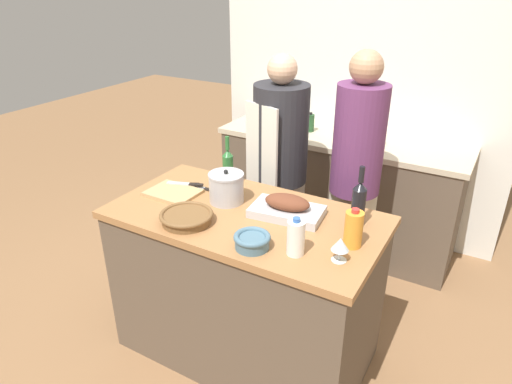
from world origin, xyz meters
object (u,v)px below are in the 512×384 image
wicker_basket (186,217)px  milk_jug (296,238)px  knife_paring (203,188)px  mixing_bowl (252,240)px  wine_glass_left (340,245)px  condiment_bottle_short (380,137)px  stock_pot (226,188)px  cutting_board (173,192)px  wine_bottle_green (359,203)px  person_cook_aproned (280,165)px  knife_bread (185,184)px  condiment_bottle_tall (310,123)px  roasting_pan (287,208)px  wine_bottle_dark (228,167)px  knife_chef (186,184)px  juice_jug (353,229)px  stand_mixer (280,111)px  person_cook_guest (356,172)px

wicker_basket → milk_jug: (0.60, 0.02, 0.05)m
wicker_basket → knife_paring: 0.40m
mixing_bowl → wine_glass_left: wine_glass_left is taller
mixing_bowl → knife_paring: 0.70m
condiment_bottle_short → stock_pot: bearing=-109.7°
cutting_board → knife_paring: size_ratio=1.96×
mixing_bowl → wine_bottle_green: size_ratio=0.54×
wine_bottle_green → person_cook_aproned: person_cook_aproned is taller
stock_pot → knife_bread: stock_pot is taller
wine_bottle_green → wicker_basket: bearing=-151.8°
mixing_bowl → knife_bread: size_ratio=0.98×
mixing_bowl → condiment_bottle_tall: (-0.47, 1.70, 0.03)m
wicker_basket → milk_jug: size_ratio=1.49×
roasting_pan → milk_jug: (0.19, -0.30, 0.04)m
wine_bottle_green → wine_bottle_dark: 0.81m
mixing_bowl → wine_glass_left: bearing=14.7°
knife_chef → condiment_bottle_tall: 1.34m
condiment_bottle_tall → juice_jug: bearing=-59.6°
wicker_basket → juice_jug: (0.79, 0.21, 0.06)m
roasting_pan → stand_mixer: (-0.74, 1.36, 0.07)m
milk_jug → knife_bread: bearing=159.0°
milk_jug → condiment_bottle_short: 1.58m
milk_jug → wine_glass_left: 0.19m
stock_pot → condiment_bottle_tall: stock_pot is taller
wicker_basket → juice_jug: 0.82m
knife_chef → condiment_bottle_tall: (0.20, 1.33, 0.04)m
wicker_basket → condiment_bottle_short: bearing=72.2°
milk_jug → person_cook_aproned: bearing=120.9°
wine_glass_left → person_cook_guest: bearing=104.7°
wine_bottle_green → wine_glass_left: 0.34m
cutting_board → knife_bread: size_ratio=1.64×
condiment_bottle_tall → person_cook_guest: (0.60, -0.65, -0.05)m
wine_glass_left → person_cook_aproned: bearing=129.9°
mixing_bowl → stand_mixer: 1.87m
wine_bottle_green → knife_bread: 1.05m
stock_pot → wine_bottle_dark: size_ratio=0.63×
milk_jug → knife_paring: bearing=155.6°
wine_bottle_dark → person_cook_aproned: 0.53m
knife_chef → condiment_bottle_tall: condiment_bottle_tall is taller
juice_jug → cutting_board: bearing=179.1°
condiment_bottle_tall → person_cook_aproned: 0.70m
juice_jug → condiment_bottle_tall: bearing=120.4°
cutting_board → person_cook_aproned: (0.29, 0.75, -0.04)m
condiment_bottle_short → wine_glass_left: bearing=-79.9°
cutting_board → mixing_bowl: 0.72m
wicker_basket → person_cook_aproned: person_cook_aproned is taller
knife_chef → knife_paring: (0.09, 0.03, -0.02)m
person_cook_guest → person_cook_aproned: bearing=-154.9°
person_cook_guest → stand_mixer: bearing=164.2°
roasting_pan → condiment_bottle_tall: (-0.47, 1.34, 0.02)m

